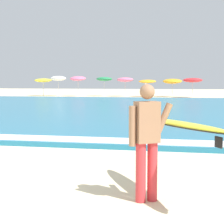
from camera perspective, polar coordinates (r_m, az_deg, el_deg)
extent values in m
cube|color=teal|center=(23.30, 1.95, 0.71)|extent=(120.00, 28.00, 0.14)
cube|color=white|center=(10.34, -9.73, -4.20)|extent=(120.00, 0.96, 0.01)
cylinder|color=red|center=(5.29, 4.62, -9.63)|extent=(0.15, 0.15, 0.88)
cylinder|color=red|center=(5.37, 6.47, -9.44)|extent=(0.15, 0.15, 0.88)
cube|color=#9E7051|center=(5.19, 5.62, -1.61)|extent=(0.40, 0.36, 0.60)
sphere|color=#9E7051|center=(5.16, 5.66, 3.25)|extent=(0.22, 0.22, 0.22)
cylinder|color=#9E7051|center=(5.11, 3.27, -2.27)|extent=(0.10, 0.10, 0.58)
cylinder|color=#9E7051|center=(5.33, 8.17, -1.25)|extent=(0.32, 0.24, 0.51)
ellipsoid|color=yellow|center=(5.44, 10.59, -1.91)|extent=(1.50, 2.30, 0.16)
ellipsoid|color=black|center=(5.44, 10.59, -2.10)|extent=(1.58, 2.40, 0.11)
cube|color=black|center=(4.63, 16.70, -4.66)|extent=(0.09, 0.13, 0.14)
cylinder|color=beige|center=(45.26, -10.96, 3.74)|extent=(0.05, 0.05, 1.86)
ellipsoid|color=yellow|center=(45.25, -10.98, 5.01)|extent=(2.14, 2.16, 0.55)
cylinder|color=beige|center=(44.25, -8.58, 3.89)|extent=(0.05, 0.05, 2.07)
ellipsoid|color=white|center=(44.25, -8.59, 5.34)|extent=(1.90, 1.90, 0.61)
cylinder|color=beige|center=(43.35, -5.46, 3.89)|extent=(0.05, 0.05, 2.06)
ellipsoid|color=pink|center=(43.34, -5.47, 5.36)|extent=(1.94, 1.98, 0.71)
cylinder|color=beige|center=(43.45, -1.25, 3.88)|extent=(0.05, 0.05, 2.01)
ellipsoid|color=#23844C|center=(43.45, -1.25, 5.30)|extent=(1.93, 1.94, 0.52)
cylinder|color=beige|center=(42.83, 2.11, 3.81)|extent=(0.05, 0.05, 1.92)
ellipsoid|color=pink|center=(42.82, 2.11, 5.20)|extent=(2.01, 2.01, 0.54)
cylinder|color=beige|center=(42.09, 5.70, 3.65)|extent=(0.05, 0.05, 1.74)
ellipsoid|color=#F4A31E|center=(42.08, 5.71, 4.90)|extent=(2.05, 2.07, 0.55)
cylinder|color=beige|center=(42.10, 9.62, 3.59)|extent=(0.05, 0.05, 1.73)
ellipsoid|color=#F4A31E|center=(42.09, 9.64, 4.88)|extent=(2.22, 2.26, 0.73)
cylinder|color=beige|center=(40.32, 12.77, 3.58)|extent=(0.05, 0.05, 1.86)
ellipsoid|color=red|center=(40.32, 12.80, 5.00)|extent=(2.15, 2.16, 0.55)
cylinder|color=#383842|center=(39.24, 5.38, 2.90)|extent=(0.20, 0.20, 0.84)
cube|color=white|center=(39.22, 5.39, 3.91)|extent=(0.32, 0.20, 0.54)
sphere|color=beige|center=(39.21, 5.39, 4.45)|extent=(0.20, 0.20, 0.20)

